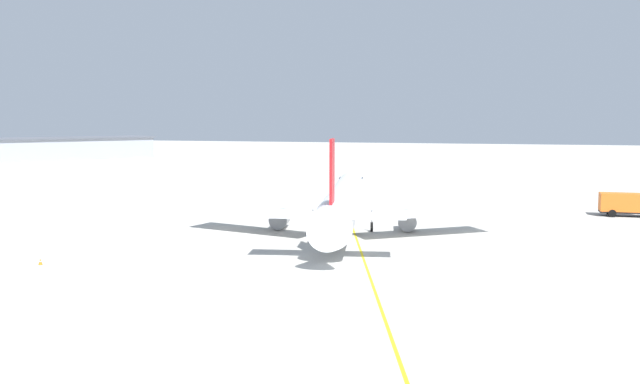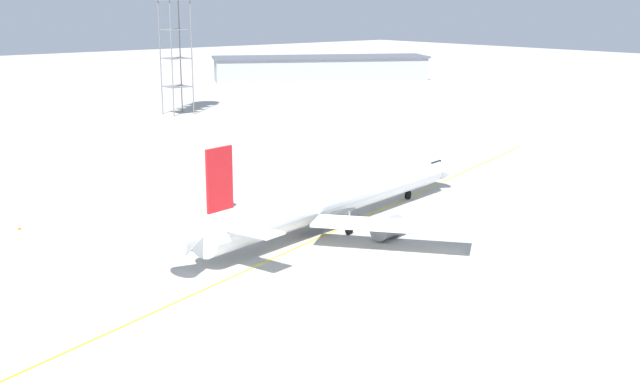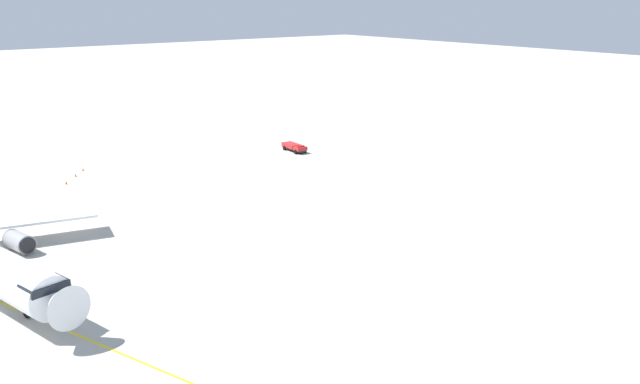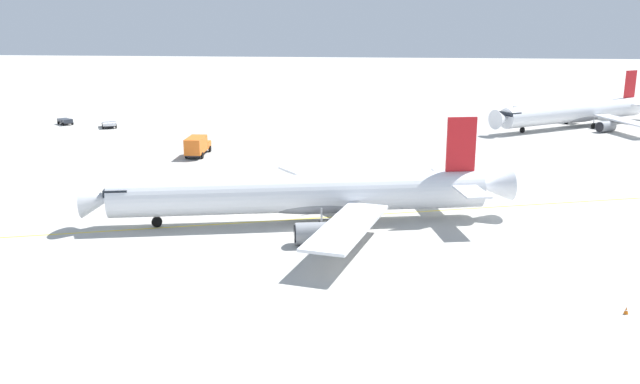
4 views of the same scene
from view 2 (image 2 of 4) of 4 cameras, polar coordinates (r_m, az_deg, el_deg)
The scene contains 5 objects.
ground_plane at distance 91.19m, azimuth -0.95°, elevation -1.93°, with size 600.00×600.00×0.00m, color #ADAAA3.
airliner_main at distance 87.68m, azimuth 0.82°, elevation -0.52°, with size 45.49×34.65×11.09m.
terminal_shed at distance 250.53m, azimuth 0.03°, elevation 8.69°, with size 64.56×46.12×7.39m.
taxiway_centreline at distance 84.31m, azimuth -0.03°, elevation -3.20°, with size 120.62×39.64×0.01m.
safety_cone_near at distance 92.84m, azimuth -20.37°, elevation -2.33°, with size 0.36×0.36×0.55m.
Camera 2 is at (-55.04, -68.63, 24.00)m, focal length 45.57 mm.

